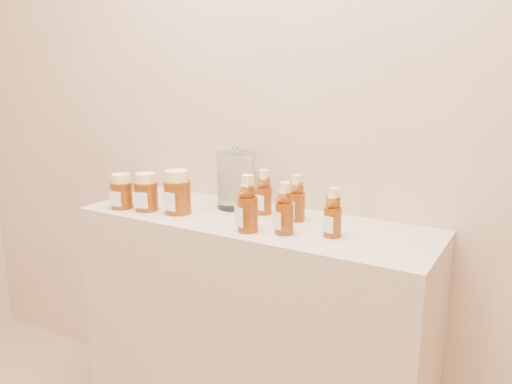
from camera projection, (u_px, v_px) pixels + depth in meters
The scene contains 11 objects.
wall_back at pixel (282, 78), 1.70m from camera, with size 3.50×0.02×2.70m, color tan.
display_table at pixel (252, 342), 1.74m from camera, with size 1.20×0.40×0.90m, color tan.
bear_bottle_back_left at pixel (264, 189), 1.68m from camera, with size 0.06×0.06×0.17m, color #662908, non-canonical shape.
bear_bottle_back_mid at pixel (297, 195), 1.60m from camera, with size 0.06×0.06×0.17m, color #662908, non-canonical shape.
bear_bottle_back_right at pixel (333, 209), 1.44m from camera, with size 0.06×0.06×0.16m, color #662908, non-canonical shape.
bear_bottle_front_left at pixel (248, 200), 1.48m from camera, with size 0.07×0.07×0.20m, color #662908, non-canonical shape.
bear_bottle_front_right at pixel (285, 205), 1.47m from camera, with size 0.06×0.06×0.18m, color #662908, non-canonical shape.
honey_jar_left at pixel (146, 192), 1.73m from camera, with size 0.08×0.08×0.13m, color #662908, non-canonical shape.
honey_jar_back at pixel (177, 192), 1.69m from camera, with size 0.09×0.09×0.15m, color #662908, non-canonical shape.
honey_jar_front at pixel (122, 191), 1.75m from camera, with size 0.08×0.08×0.12m, color #662908, non-canonical shape.
glass_canister at pixel (236, 178), 1.75m from camera, with size 0.14×0.14×0.21m, color white, non-canonical shape.
Camera 1 is at (0.82, 0.20, 1.36)m, focal length 35.00 mm.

